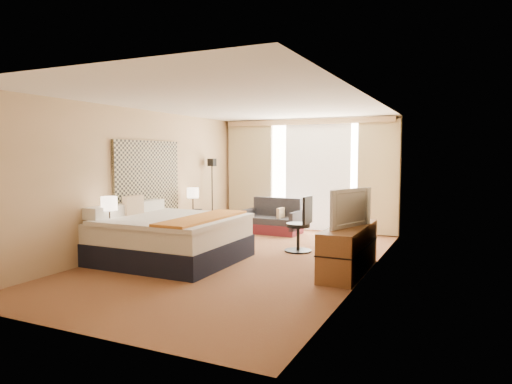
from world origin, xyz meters
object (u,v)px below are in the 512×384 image
at_px(bed, 170,237).
at_px(floor_lamp, 212,180).
at_px(desk_chair, 301,227).
at_px(lamp_left, 109,204).
at_px(loveseat, 273,222).
at_px(nightstand_left, 110,246).
at_px(nightstand_right, 193,225).
at_px(lamp_right, 193,193).
at_px(media_dresser, 349,249).
at_px(television, 345,207).

height_order(bed, floor_lamp, floor_lamp).
xyz_separation_m(desk_chair, lamp_left, (-2.51, -2.16, 0.52)).
bearing_deg(desk_chair, loveseat, 129.14).
bearing_deg(nightstand_left, lamp_left, -43.71).
xyz_separation_m(nightstand_right, lamp_right, (0.03, -0.05, 0.68)).
xyz_separation_m(floor_lamp, lamp_left, (0.09, -3.40, -0.22)).
bearing_deg(lamp_right, loveseat, 44.97).
xyz_separation_m(bed, floor_lamp, (-0.84, 2.82, 0.80)).
height_order(desk_chair, lamp_right, lamp_right).
relative_size(media_dresser, floor_lamp, 1.07).
relative_size(desk_chair, lamp_left, 1.88).
bearing_deg(loveseat, nightstand_right, -134.93).
distance_m(lamp_right, television, 3.90).
xyz_separation_m(nightstand_left, lamp_right, (0.03, 2.45, 0.68)).
bearing_deg(media_dresser, loveseat, 131.34).
distance_m(media_dresser, television, 0.64).
distance_m(nightstand_left, nightstand_right, 2.50).
relative_size(nightstand_left, nightstand_right, 1.00).
distance_m(nightstand_right, lamp_right, 0.68).
bearing_deg(desk_chair, floor_lamp, 156.47).
bearing_deg(television, nightstand_right, 88.23).
distance_m(loveseat, lamp_left, 4.07).
bearing_deg(television, bed, 120.06).
bearing_deg(desk_chair, bed, -136.00).
distance_m(media_dresser, loveseat, 3.60).
height_order(nightstand_left, lamp_right, lamp_right).
xyz_separation_m(media_dresser, television, (-0.05, -0.05, 0.63)).
bearing_deg(lamp_right, lamp_left, -89.33).
bearing_deg(television, media_dresser, -26.28).
relative_size(lamp_right, television, 0.53).
bearing_deg(loveseat, floor_lamp, -161.82).
relative_size(bed, television, 2.21).
distance_m(nightstand_left, loveseat, 3.98).
distance_m(media_dresser, lamp_right, 3.98).
distance_m(bed, desk_chair, 2.36).
bearing_deg(loveseat, media_dresser, -46.90).
bearing_deg(loveseat, bed, -97.35).
distance_m(nightstand_right, loveseat, 1.82).
distance_m(nightstand_left, desk_chair, 3.33).
relative_size(floor_lamp, desk_chair, 1.64).
distance_m(nightstand_right, television, 4.01).
bearing_deg(nightstand_right, television, -22.30).
height_order(loveseat, television, television).
distance_m(bed, lamp_right, 2.15).
height_order(nightstand_right, loveseat, loveseat).
height_order(media_dresser, floor_lamp, floor_lamp).
bearing_deg(nightstand_right, floor_lamp, 92.02).
xyz_separation_m(floor_lamp, lamp_right, (0.06, -0.90, -0.23)).
xyz_separation_m(lamp_left, lamp_right, (-0.03, 2.51, -0.02)).
xyz_separation_m(floor_lamp, desk_chair, (2.60, -1.24, -0.73)).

